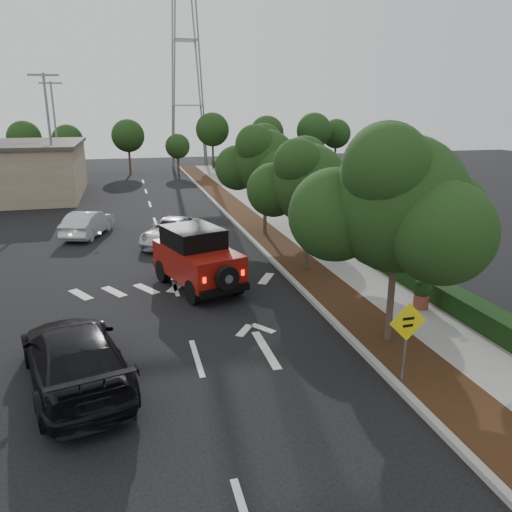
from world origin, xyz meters
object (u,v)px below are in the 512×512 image
object	(u,v)px
red_jeep	(195,257)
speed_hump_sign	(407,332)
black_suv_oncoming	(75,357)
silver_suv_ahead	(171,231)

from	to	relation	value
red_jeep	speed_hump_sign	world-z (taller)	red_jeep
red_jeep	black_suv_oncoming	size ratio (longest dim) A/B	0.88
red_jeep	silver_suv_ahead	size ratio (longest dim) A/B	1.02
red_jeep	black_suv_oncoming	world-z (taller)	red_jeep
red_jeep	speed_hump_sign	xyz separation A→B (m)	(3.99, -8.55, 0.28)
black_suv_oncoming	speed_hump_sign	bearing A→B (deg)	151.68
silver_suv_ahead	black_suv_oncoming	xyz separation A→B (m)	(-3.60, -13.14, 0.13)
red_jeep	silver_suv_ahead	world-z (taller)	red_jeep
speed_hump_sign	black_suv_oncoming	bearing A→B (deg)	164.32
silver_suv_ahead	red_jeep	bearing A→B (deg)	-63.46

